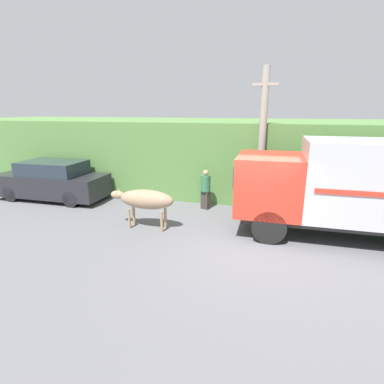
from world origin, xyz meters
The scene contains 8 objects.
ground_plane centered at (0.00, 0.00, 0.00)m, with size 60.00×60.00×0.00m, color slate.
hillside_embankment centered at (0.00, 6.85, 1.64)m, with size 32.00×6.61×3.27m.
building_backdrop centered at (-4.57, 5.01, 1.38)m, with size 5.05×2.70×2.73m.
cargo_truck centered at (2.82, 1.31, 1.65)m, with size 6.49×2.30×2.96m.
brown_cow centered at (-3.40, 0.47, 0.98)m, with size 2.18×0.63×1.31m.
parked_suv centered at (-8.61, 2.50, 0.81)m, with size 4.73×1.78×1.67m.
pedestrian_on_hill centered at (-1.94, 2.90, 0.84)m, with size 0.49×0.49×1.55m.
utility_pole centered at (0.07, 3.36, 2.73)m, with size 0.90×0.26×5.27m.
Camera 1 is at (0.44, -8.07, 3.81)m, focal length 28.00 mm.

